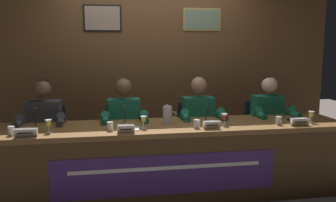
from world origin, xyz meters
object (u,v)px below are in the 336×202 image
at_px(microphone_far_left, 34,123).
at_px(panelist_far_right, 270,119).
at_px(microphone_center_left, 125,119).
at_px(chair_far_right, 262,137).
at_px(nameplate_far_left, 26,133).
at_px(water_cup_center_left, 110,127).
at_px(water_pitcher_central, 167,115).
at_px(conference_table, 170,150).
at_px(chair_far_left, 48,146).
at_px(juice_glass_far_left, 48,124).
at_px(panelist_center_right, 200,121).
at_px(juice_glass_center_left, 144,120).
at_px(document_stack_center_left, 129,129).
at_px(juice_glass_far_right, 311,115).
at_px(water_cup_center_right, 197,124).
at_px(water_cup_far_right, 278,121).
at_px(nameplate_center_left, 126,129).
at_px(nameplate_far_right, 300,122).
at_px(chair_center_right, 195,140).
at_px(panelist_center_left, 124,124).
at_px(microphone_center_right, 207,117).
at_px(microphone_far_right, 288,113).
at_px(water_cup_far_left, 11,131).
at_px(nameplate_center_right, 212,125).
at_px(panelist_far_left, 43,127).
at_px(juice_glass_center_right, 224,117).
at_px(chair_center_left, 124,143).

xyz_separation_m(microphone_far_left, panelist_far_right, (2.64, 0.40, -0.13)).
xyz_separation_m(microphone_center_left, chair_far_right, (1.76, 0.57, -0.40)).
bearing_deg(microphone_center_left, nameplate_far_left, -163.24).
relative_size(water_cup_center_left, water_pitcher_central, 0.40).
bearing_deg(water_pitcher_central, conference_table, -89.61).
bearing_deg(water_pitcher_central, chair_far_left, 158.29).
xyz_separation_m(juice_glass_far_left, panelist_center_right, (1.61, 0.51, -0.14)).
distance_m(juice_glass_center_left, document_stack_center_left, 0.17).
xyz_separation_m(water_cup_center_left, juice_glass_far_right, (2.12, 0.00, 0.05)).
relative_size(water_cup_center_right, water_cup_far_right, 1.00).
bearing_deg(water_cup_center_right, nameplate_center_left, -173.09).
xyz_separation_m(water_cup_center_left, nameplate_far_right, (1.93, -0.10, 0.00)).
height_order(water_cup_center_left, chair_center_right, chair_center_right).
xyz_separation_m(chair_far_right, water_pitcher_central, (-1.32, -0.52, 0.43)).
xyz_separation_m(water_cup_center_right, chair_far_right, (1.06, 0.76, -0.37)).
bearing_deg(microphone_center_left, water_cup_center_left, -135.62).
bearing_deg(chair_center_right, panelist_center_left, -167.24).
xyz_separation_m(microphone_center_right, chair_far_right, (0.90, 0.60, -0.40)).
xyz_separation_m(panelist_far_right, microphone_far_right, (0.05, -0.34, 0.13)).
bearing_deg(nameplate_far_left, juice_glass_far_left, 38.33).
bearing_deg(microphone_center_right, chair_far_left, 160.95).
bearing_deg(microphone_far_left, document_stack_center_left, -6.59).
bearing_deg(water_cup_far_left, juice_glass_center_left, 3.63).
distance_m(microphone_center_left, juice_glass_far_right, 1.98).
height_order(microphone_center_left, nameplate_center_right, microphone_center_left).
relative_size(panelist_center_right, microphone_far_right, 5.62).
distance_m(microphone_center_left, nameplate_center_right, 0.88).
bearing_deg(panelist_center_left, nameplate_far_right, -19.32).
height_order(conference_table, nameplate_center_right, nameplate_center_right).
bearing_deg(juice_glass_center_left, nameplate_far_left, -171.51).
distance_m(panelist_far_left, nameplate_center_right, 1.82).
relative_size(chair_center_right, juice_glass_center_right, 7.15).
relative_size(panelist_center_right, water_pitcher_central, 5.78).
xyz_separation_m(nameplate_center_right, water_cup_far_right, (0.74, 0.07, -0.00)).
bearing_deg(juice_glass_center_right, microphone_far_right, 10.84).
bearing_deg(chair_far_right, nameplate_far_right, -88.44).
height_order(juice_glass_far_left, nameplate_center_left, juice_glass_far_left).
xyz_separation_m(chair_center_right, microphone_far_right, (0.92, -0.54, 0.40)).
bearing_deg(juice_glass_far_right, document_stack_center_left, 179.62).
bearing_deg(panelist_center_right, juice_glass_far_right, -25.49).
xyz_separation_m(juice_glass_far_left, juice_glass_far_right, (2.70, -0.01, 0.00)).
height_order(panelist_far_left, chair_far_right, panelist_far_left).
relative_size(juice_glass_center_right, microphone_center_right, 0.57).
xyz_separation_m(nameplate_far_left, water_cup_center_left, (0.75, 0.12, -0.00)).
distance_m(water_cup_far_left, microphone_center_right, 1.91).
bearing_deg(nameplate_center_right, chair_far_right, 41.50).
height_order(juice_glass_far_right, water_pitcher_central, water_pitcher_central).
xyz_separation_m(chair_far_right, nameplate_far_right, (0.02, -0.82, 0.37)).
bearing_deg(chair_center_left, juice_glass_center_right, -34.36).
height_order(chair_center_left, juice_glass_center_left, chair_center_left).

